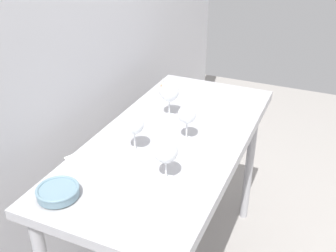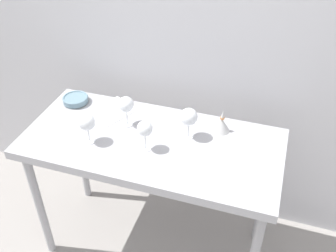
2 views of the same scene
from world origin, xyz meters
TOP-DOWN VIEW (x-y plane):
  - back_wall at (0.00, 0.49)m, footprint 3.80×0.04m
  - steel_counter at (0.00, -0.01)m, footprint 1.40×0.65m
  - wine_glass_near_center at (-0.01, -0.08)m, footprint 0.08×0.08m
  - wine_glass_near_left at (-0.31, -0.12)m, footprint 0.09×0.09m
  - wine_glass_far_left at (-0.18, 0.09)m, footprint 0.09×0.09m
  - wine_glass_far_right at (0.18, 0.08)m, footprint 0.09×0.09m
  - tasting_sheet_upper at (-0.31, 0.18)m, footprint 0.29×0.32m
  - tasting_bowl at (-0.56, 0.19)m, footprint 0.16×0.16m
  - decanter_funnel at (0.34, 0.19)m, footprint 0.10×0.10m

SIDE VIEW (x-z plane):
  - steel_counter at x=0.00m, z-range 0.34..1.24m
  - tasting_sheet_upper at x=-0.31m, z-range 0.90..0.90m
  - tasting_bowl at x=-0.56m, z-range 0.90..0.94m
  - decanter_funnel at x=0.34m, z-range 0.87..1.01m
  - wine_glass_near_left at x=-0.31m, z-range 0.94..1.11m
  - wine_glass_near_center at x=-0.01m, z-range 0.94..1.11m
  - wine_glass_far_right at x=0.18m, z-range 0.94..1.12m
  - wine_glass_far_left at x=-0.18m, z-range 0.94..1.12m
  - back_wall at x=0.00m, z-range 0.00..2.60m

